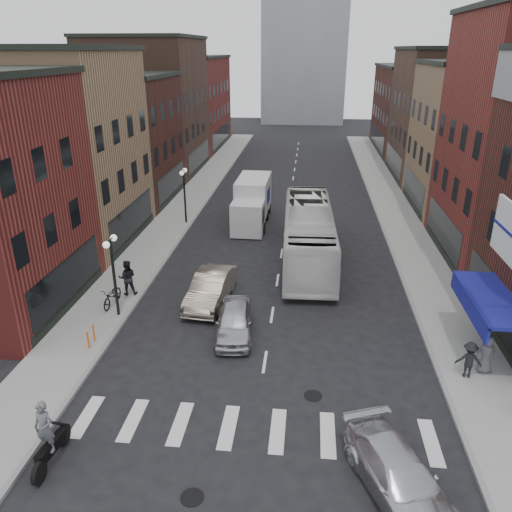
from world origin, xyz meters
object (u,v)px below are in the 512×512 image
at_px(curb_car, 399,477).
at_px(ped_right_a, 469,360).
at_px(transit_bus, 308,234).
at_px(ped_left_solo, 127,278).
at_px(box_truck, 252,203).
at_px(bike_rack, 91,336).
at_px(motorcycle_rider, 47,436).
at_px(parked_bicycle, 112,296).
at_px(sedan_left_near, 234,321).
at_px(streetlamp_far, 184,186).
at_px(sedan_left_far, 211,288).
at_px(streetlamp_near, 112,262).
at_px(ped_right_c, 486,354).

distance_m(curb_car, ped_right_a, 6.88).
height_order(transit_bus, ped_left_solo, transit_bus).
bearing_deg(ped_left_solo, box_truck, -127.81).
xyz_separation_m(bike_rack, motorcycle_rider, (1.44, -6.49, 0.55)).
xyz_separation_m(motorcycle_rider, parked_bicycle, (-1.86, 10.12, -0.46)).
height_order(ped_left_solo, ped_right_a, ped_left_solo).
bearing_deg(sedan_left_near, streetlamp_far, 105.97).
relative_size(sedan_left_near, sedan_left_far, 0.86).
xyz_separation_m(transit_bus, sedan_left_far, (-4.87, -6.11, -0.91)).
bearing_deg(bike_rack, motorcycle_rider, -77.50).
distance_m(transit_bus, ped_left_solo, 11.04).
relative_size(bike_rack, curb_car, 0.17).
distance_m(sedan_left_far, curb_car, 13.61).
height_order(box_truck, sedan_left_far, box_truck).
xyz_separation_m(bike_rack, curb_car, (12.05, -6.53, 0.12)).
bearing_deg(ped_left_solo, streetlamp_near, 80.63).
height_order(bike_rack, ped_left_solo, ped_left_solo).
xyz_separation_m(sedan_left_far, curb_car, (7.68, -11.23, -0.12)).
height_order(bike_rack, motorcycle_rider, motorcycle_rider).
distance_m(streetlamp_near, ped_left_solo, 2.84).
bearing_deg(bike_rack, streetlamp_near, 85.76).
height_order(curb_car, ped_left_solo, ped_left_solo).
bearing_deg(sedan_left_near, curb_car, -59.07).
bearing_deg(streetlamp_near, streetlamp_far, 90.00).
bearing_deg(ped_right_a, transit_bus, -52.88).
bearing_deg(ped_right_a, parked_bicycle, -6.82).
distance_m(bike_rack, ped_left_solo, 4.90).
bearing_deg(streetlamp_far, motorcycle_rider, -86.94).
distance_m(streetlamp_near, motorcycle_rider, 9.45).
distance_m(bike_rack, transit_bus, 14.27).
xyz_separation_m(streetlamp_near, transit_bus, (9.04, 8.11, -1.22)).
relative_size(streetlamp_far, ped_right_a, 2.70).
height_order(sedan_left_near, sedan_left_far, sedan_left_far).
bearing_deg(transit_bus, streetlamp_near, -140.00).
bearing_deg(curb_car, parked_bicycle, 119.47).
distance_m(bike_rack, ped_right_c, 16.35).
xyz_separation_m(streetlamp_near, streetlamp_far, (0.00, 14.00, 0.00)).
bearing_deg(streetlamp_near, sedan_left_near, -9.73).
bearing_deg(streetlamp_near, parked_bicycle, 123.68).
height_order(streetlamp_far, ped_right_a, streetlamp_far).
height_order(motorcycle_rider, transit_bus, transit_bus).
bearing_deg(parked_bicycle, curb_car, -35.47).
relative_size(motorcycle_rider, sedan_left_near, 0.58).
xyz_separation_m(streetlamp_near, ped_right_c, (16.14, -2.94, -1.94)).
bearing_deg(sedan_left_far, bike_rack, -127.59).
height_order(box_truck, ped_left_solo, box_truck).
bearing_deg(ped_left_solo, ped_right_a, 144.78).
xyz_separation_m(motorcycle_rider, ped_right_a, (14.15, 5.85, -0.19)).
bearing_deg(ped_left_solo, ped_right_c, 146.88).
distance_m(streetlamp_far, ped_left_solo, 11.97).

